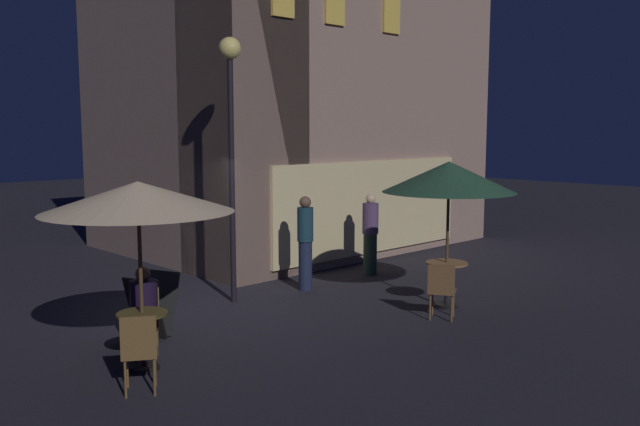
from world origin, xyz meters
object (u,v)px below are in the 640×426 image
(cafe_table_0, at_px, (447,275))
(cafe_chair_2, at_px, (144,309))
(cafe_table_1, at_px, (143,331))
(patio_umbrella_0, at_px, (449,177))
(menu_sandwich_board, at_px, (153,305))
(cafe_chair_1, at_px, (139,347))
(patron_seated_0, at_px, (144,304))
(patio_umbrella_1, at_px, (138,198))
(cafe_chair_0, at_px, (442,287))
(patron_standing_1, at_px, (305,242))
(patron_standing_2, at_px, (370,234))
(street_lamp_near_corner, at_px, (231,108))

(cafe_table_0, relative_size, cafe_chair_2, 0.83)
(cafe_table_1, xyz_separation_m, patio_umbrella_0, (5.22, -0.89, 1.72))
(menu_sandwich_board, relative_size, patio_umbrella_0, 0.36)
(cafe_table_1, bearing_deg, cafe_chair_1, -121.58)
(cafe_table_1, xyz_separation_m, patron_seated_0, (0.33, 0.55, 0.18))
(menu_sandwich_board, height_order, cafe_table_1, menu_sandwich_board)
(patio_umbrella_0, distance_m, cafe_chair_2, 5.32)
(cafe_chair_1, xyz_separation_m, patron_seated_0, (0.77, 1.26, 0.11))
(patio_umbrella_1, xyz_separation_m, patron_seated_0, (0.33, 0.55, -1.51))
(menu_sandwich_board, height_order, cafe_chair_0, menu_sandwich_board)
(patron_standing_1, bearing_deg, patron_standing_2, -159.48)
(patio_umbrella_0, height_order, cafe_chair_0, patio_umbrella_0)
(cafe_chair_2, height_order, patron_standing_1, patron_standing_1)
(patron_seated_0, bearing_deg, cafe_chair_1, -0.30)
(cafe_table_1, relative_size, patron_standing_1, 0.42)
(patron_seated_0, distance_m, patron_standing_2, 6.04)
(cafe_chair_1, height_order, patron_standing_1, patron_standing_1)
(cafe_chair_2, bearing_deg, patio_umbrella_1, -0.00)
(menu_sandwich_board, relative_size, cafe_chair_2, 0.96)
(street_lamp_near_corner, bearing_deg, patron_standing_1, -8.81)
(street_lamp_near_corner, distance_m, patio_umbrella_1, 3.62)
(patio_umbrella_0, relative_size, cafe_chair_2, 2.64)
(street_lamp_near_corner, bearing_deg, cafe_table_1, -145.96)
(cafe_table_0, height_order, cafe_chair_0, cafe_chair_0)
(cafe_table_1, distance_m, patron_standing_1, 4.66)
(cafe_table_0, bearing_deg, menu_sandwich_board, 155.37)
(menu_sandwich_board, relative_size, patron_standing_2, 0.54)
(street_lamp_near_corner, height_order, patron_standing_2, street_lamp_near_corner)
(cafe_table_0, xyz_separation_m, cafe_chair_1, (-5.65, 0.18, 0.01))
(cafe_table_0, xyz_separation_m, cafe_table_1, (-5.22, 0.89, -0.06))
(cafe_chair_0, height_order, patron_seated_0, patron_seated_0)
(patio_umbrella_1, bearing_deg, cafe_table_0, -9.68)
(patio_umbrella_0, distance_m, cafe_chair_1, 5.89)
(patron_seated_0, bearing_deg, patio_umbrella_1, -0.00)
(cafe_table_0, bearing_deg, cafe_chair_2, 162.02)
(patio_umbrella_0, bearing_deg, cafe_chair_2, 162.02)
(menu_sandwich_board, bearing_deg, cafe_chair_0, -55.90)
(street_lamp_near_corner, height_order, patron_standing_1, street_lamp_near_corner)
(cafe_table_1, distance_m, patio_umbrella_0, 5.56)
(cafe_chair_1, height_order, patron_seated_0, patron_seated_0)
(menu_sandwich_board, distance_m, patio_umbrella_0, 5.17)
(patio_umbrella_0, height_order, cafe_chair_1, patio_umbrella_0)
(patio_umbrella_1, relative_size, cafe_chair_2, 2.53)
(patio_umbrella_1, height_order, cafe_chair_2, patio_umbrella_1)
(street_lamp_near_corner, xyz_separation_m, cafe_chair_0, (1.70, -3.20, -2.84))
(cafe_table_0, distance_m, patio_umbrella_0, 1.66)
(patron_standing_1, bearing_deg, cafe_table_0, 127.04)
(cafe_table_1, relative_size, patio_umbrella_1, 0.31)
(patio_umbrella_1, height_order, patron_standing_2, patio_umbrella_1)
(cafe_table_0, bearing_deg, street_lamp_near_corner, 130.45)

